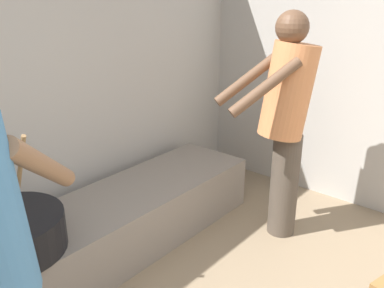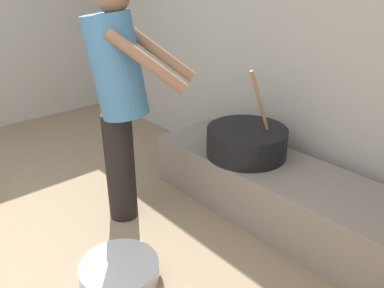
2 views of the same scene
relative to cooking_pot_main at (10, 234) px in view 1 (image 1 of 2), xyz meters
name	(u,v)px [view 1 (image 1 of 2)]	position (x,y,z in m)	size (l,w,h in m)	color
hearth_ledge	(98,234)	(0.57, 0.03, -0.30)	(2.54, 0.60, 0.40)	slate
cooking_pot_main	(10,234)	(0.00, 0.00, 0.00)	(0.57, 0.57, 0.66)	black
cook_in_orange_shirt	(286,115)	(1.64, -0.70, 0.41)	(0.72, 0.64, 1.59)	#4C4238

